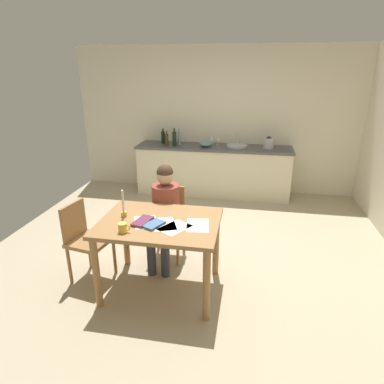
% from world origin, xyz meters
% --- Properties ---
extents(ground_plane, '(5.20, 5.20, 0.04)m').
position_xyz_m(ground_plane, '(0.00, 0.00, -0.02)').
color(ground_plane, tan).
extents(wall_back, '(5.20, 0.12, 2.60)m').
position_xyz_m(wall_back, '(0.00, 2.60, 1.30)').
color(wall_back, silver).
rests_on(wall_back, ground).
extents(kitchen_counter, '(2.76, 0.64, 0.90)m').
position_xyz_m(kitchen_counter, '(0.00, 2.24, 0.45)').
color(kitchen_counter, beige).
rests_on(kitchen_counter, ground).
extents(dining_table, '(1.18, 0.89, 0.79)m').
position_xyz_m(dining_table, '(-0.19, -0.69, 0.67)').
color(dining_table, '#9E7042').
rests_on(dining_table, ground).
extents(chair_at_table, '(0.40, 0.40, 0.87)m').
position_xyz_m(chair_at_table, '(-0.28, -0.01, 0.49)').
color(chair_at_table, '#9E7042').
rests_on(chair_at_table, ground).
extents(person_seated, '(0.32, 0.59, 1.19)m').
position_xyz_m(person_seated, '(-0.28, -0.15, 0.68)').
color(person_seated, brown).
rests_on(person_seated, ground).
extents(chair_side_empty, '(0.46, 0.46, 0.88)m').
position_xyz_m(chair_side_empty, '(-1.04, -0.65, 0.49)').
color(chair_side_empty, '#9E7042').
rests_on(chair_side_empty, ground).
extents(coffee_mug, '(0.12, 0.08, 0.09)m').
position_xyz_m(coffee_mug, '(-0.45, -0.98, 0.83)').
color(coffee_mug, '#F2CC4C').
rests_on(coffee_mug, dining_table).
extents(candlestick, '(0.06, 0.06, 0.28)m').
position_xyz_m(candlestick, '(-0.57, -0.65, 0.87)').
color(candlestick, gold).
rests_on(candlestick, dining_table).
extents(book_magazine, '(0.18, 0.27, 0.03)m').
position_xyz_m(book_magazine, '(-0.34, -0.76, 0.80)').
color(book_magazine, '#622C49').
rests_on(book_magazine, dining_table).
extents(book_cookery, '(0.21, 0.25, 0.02)m').
position_xyz_m(book_cookery, '(-0.21, -0.80, 0.80)').
color(book_cookery, teal).
rests_on(book_cookery, dining_table).
extents(paper_letter, '(0.25, 0.32, 0.00)m').
position_xyz_m(paper_letter, '(0.20, -0.72, 0.79)').
color(paper_letter, white).
rests_on(paper_letter, dining_table).
extents(paper_bill, '(0.33, 0.36, 0.00)m').
position_xyz_m(paper_bill, '(-0.01, -0.80, 0.79)').
color(paper_bill, white).
rests_on(paper_bill, dining_table).
extents(paper_envelope, '(0.31, 0.35, 0.00)m').
position_xyz_m(paper_envelope, '(-0.31, -0.74, 0.79)').
color(paper_envelope, white).
rests_on(paper_envelope, dining_table).
extents(paper_receipt, '(0.31, 0.35, 0.00)m').
position_xyz_m(paper_receipt, '(-0.12, -0.75, 0.79)').
color(paper_receipt, white).
rests_on(paper_receipt, dining_table).
extents(sink_unit, '(0.36, 0.36, 0.24)m').
position_xyz_m(sink_unit, '(0.41, 2.24, 0.92)').
color(sink_unit, '#B2B7BC').
rests_on(sink_unit, kitchen_counter).
extents(bottle_oil, '(0.07, 0.07, 0.27)m').
position_xyz_m(bottle_oil, '(-0.95, 2.32, 1.01)').
color(bottle_oil, black).
rests_on(bottle_oil, kitchen_counter).
extents(bottle_vinegar, '(0.06, 0.06, 0.26)m').
position_xyz_m(bottle_vinegar, '(-0.84, 2.16, 1.01)').
color(bottle_vinegar, '#593319').
rests_on(bottle_vinegar, kitchen_counter).
extents(bottle_wine_red, '(0.07, 0.07, 0.31)m').
position_xyz_m(bottle_wine_red, '(-0.70, 2.15, 1.03)').
color(bottle_wine_red, black).
rests_on(bottle_wine_red, kitchen_counter).
extents(bottle_sauce, '(0.06, 0.06, 0.29)m').
position_xyz_m(bottle_sauce, '(-0.63, 2.25, 1.02)').
color(bottle_sauce, '#8C999E').
rests_on(bottle_sauce, kitchen_counter).
extents(mixing_bowl, '(0.23, 0.23, 0.10)m').
position_xyz_m(mixing_bowl, '(-0.14, 2.18, 0.95)').
color(mixing_bowl, '#668C99').
rests_on(mixing_bowl, kitchen_counter).
extents(stovetop_kettle, '(0.18, 0.18, 0.22)m').
position_xyz_m(stovetop_kettle, '(0.95, 2.24, 1.00)').
color(stovetop_kettle, '#B7BABF').
rests_on(stovetop_kettle, kitchen_counter).
extents(wine_glass_near_sink, '(0.07, 0.07, 0.15)m').
position_xyz_m(wine_glass_near_sink, '(0.05, 2.39, 1.01)').
color(wine_glass_near_sink, silver).
rests_on(wine_glass_near_sink, kitchen_counter).
extents(wine_glass_by_kettle, '(0.07, 0.07, 0.15)m').
position_xyz_m(wine_glass_by_kettle, '(-0.06, 2.39, 1.01)').
color(wine_glass_by_kettle, silver).
rests_on(wine_glass_by_kettle, kitchen_counter).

